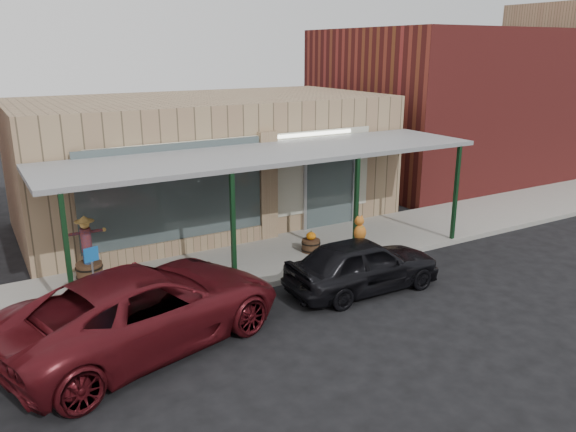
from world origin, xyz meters
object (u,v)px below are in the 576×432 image
barrel_pumpkin (311,244)px  parked_sedan (363,264)px  car_maroon (146,308)px  handicap_sign (93,272)px  barrel_scarecrow (88,258)px

barrel_pumpkin → parked_sedan: bearing=-93.4°
barrel_pumpkin → car_maroon: car_maroon is taller
parked_sedan → handicap_sign: bearing=75.9°
barrel_pumpkin → parked_sedan: size_ratio=0.16×
barrel_scarecrow → parked_sedan: barrel_scarecrow is taller
barrel_pumpkin → car_maroon: size_ratio=0.11×
handicap_sign → car_maroon: handicap_sign is taller
barrel_scarecrow → car_maroon: 3.68m
car_maroon → barrel_scarecrow: bearing=-9.6°
handicap_sign → parked_sedan: handicap_sign is taller
barrel_pumpkin → parked_sedan: 2.62m
car_maroon → barrel_pumpkin: bearing=-80.7°
barrel_scarecrow → car_maroon: (0.38, -3.66, 0.09)m
barrel_pumpkin → car_maroon: 6.08m
barrel_scarecrow → barrel_pumpkin: (5.88, -1.12, -0.34)m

